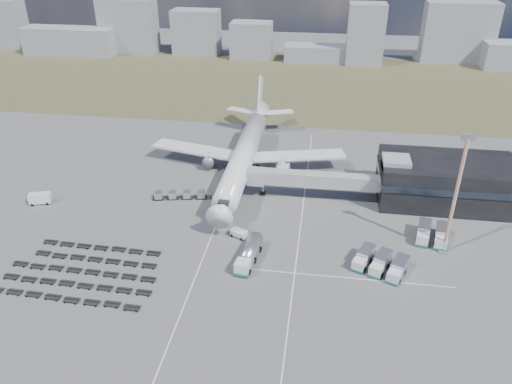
# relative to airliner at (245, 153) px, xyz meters

# --- Properties ---
(ground) EXTENTS (420.00, 420.00, 0.00)m
(ground) POSITION_rel_airliner_xyz_m (0.00, -32.38, -5.29)
(ground) COLOR #565659
(ground) RESTS_ON ground
(grass_strip) EXTENTS (420.00, 90.00, 0.01)m
(grass_strip) POSITION_rel_airliner_xyz_m (0.00, 77.62, -5.29)
(grass_strip) COLOR #444129
(grass_strip) RESTS_ON ground
(lane_markings) EXTENTS (47.12, 110.00, 0.01)m
(lane_markings) POSITION_rel_airliner_xyz_m (9.77, -29.38, -5.29)
(lane_markings) COLOR silver
(lane_markings) RESTS_ON ground
(terminal) EXTENTS (30.40, 16.40, 11.00)m
(terminal) POSITION_rel_airliner_xyz_m (47.77, -8.41, -0.04)
(terminal) COLOR black
(terminal) RESTS_ON ground
(jet_bridge) EXTENTS (30.30, 3.80, 7.05)m
(jet_bridge) POSITION_rel_airliner_xyz_m (15.90, -11.95, -0.24)
(jet_bridge) COLOR #939399
(jet_bridge) RESTS_ON ground
(airliner) EXTENTS (51.59, 64.53, 17.62)m
(airliner) POSITION_rel_airliner_xyz_m (0.00, 0.00, 0.00)
(airliner) COLOR white
(airliner) RESTS_ON ground
(skyline) EXTENTS (311.54, 25.11, 25.72)m
(skyline) POSITION_rel_airliner_xyz_m (-1.33, 119.45, 4.39)
(skyline) COLOR gray
(skyline) RESTS_ON ground
(fuel_tanker) EXTENTS (4.15, 10.95, 3.45)m
(fuel_tanker) POSITION_rel_airliner_xyz_m (7.00, -37.95, -3.57)
(fuel_tanker) COLOR white
(fuel_tanker) RESTS_ON ground
(pushback_tug) EXTENTS (3.81, 3.05, 1.50)m
(pushback_tug) POSITION_rel_airliner_xyz_m (3.65, -29.99, -4.54)
(pushback_tug) COLOR white
(pushback_tug) RESTS_ON ground
(utility_van) EXTENTS (5.21, 3.48, 2.51)m
(utility_van) POSITION_rel_airliner_xyz_m (-43.95, -23.14, -4.04)
(utility_van) COLOR white
(utility_van) RESTS_ON ground
(catering_truck) EXTENTS (3.49, 6.57, 2.87)m
(catering_truck) POSITION_rel_airliner_xyz_m (9.87, -2.28, -3.82)
(catering_truck) COLOR white
(catering_truck) RESTS_ON ground
(service_trucks_near) EXTENTS (10.93, 9.79, 2.73)m
(service_trucks_near) POSITION_rel_airliner_xyz_m (31.70, -36.97, -3.81)
(service_trucks_near) COLOR white
(service_trucks_near) RESTS_ON ground
(service_trucks_far) EXTENTS (7.34, 8.24, 2.87)m
(service_trucks_far) POSITION_rel_airliner_xyz_m (42.82, -25.64, -3.73)
(service_trucks_far) COLOR white
(service_trucks_far) RESTS_ON ground
(uld_row) EXTENTS (15.98, 4.65, 1.75)m
(uld_row) POSITION_rel_airliner_xyz_m (-11.09, -16.20, -4.24)
(uld_row) COLOR black
(uld_row) RESTS_ON ground
(baggage_dollies) EXTENTS (29.42, 17.49, 0.66)m
(baggage_dollies) POSITION_rel_airliner_xyz_m (-22.98, -46.09, -4.96)
(baggage_dollies) COLOR black
(baggage_dollies) RESTS_ON ground
(floodlight_mast) EXTENTS (2.34, 1.93, 24.98)m
(floodlight_mast) POSITION_rel_airliner_xyz_m (44.51, -29.35, 7.23)
(floodlight_mast) COLOR #C84B20
(floodlight_mast) RESTS_ON ground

